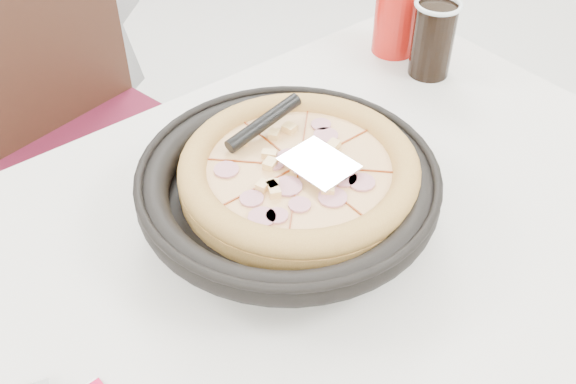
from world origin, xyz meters
TOP-DOWN VIEW (x-y plane):
  - chair_far at (0.20, 0.62)m, footprint 0.49×0.49m
  - trivet at (0.21, -0.06)m, footprint 0.13×0.13m
  - pizza_pan at (0.21, 0.00)m, footprint 0.37×0.37m
  - pizza at (0.24, 0.01)m, footprint 0.36×0.36m
  - pizza_server at (0.25, -0.02)m, footprint 0.08×0.10m
  - cola_glass at (0.65, 0.14)m, footprint 0.08×0.08m
  - red_cup at (0.66, 0.24)m, footprint 0.09×0.09m

SIDE VIEW (x-z plane):
  - chair_far at x=0.20m, z-range 0.00..0.95m
  - trivet at x=0.21m, z-range 0.75..0.79m
  - pizza_pan at x=0.21m, z-range 0.79..0.80m
  - pizza at x=0.24m, z-range 0.80..0.82m
  - cola_glass at x=0.65m, z-range 0.75..0.88m
  - red_cup at x=0.66m, z-range 0.75..0.91m
  - pizza_server at x=0.25m, z-range 0.84..0.84m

